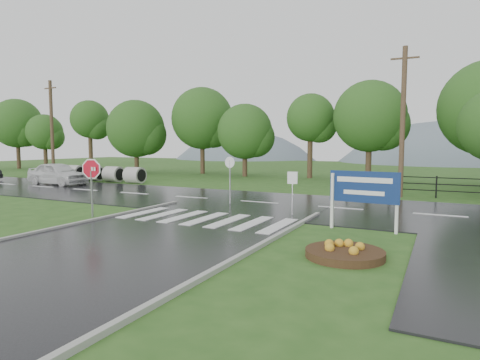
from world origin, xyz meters
The scene contains 17 objects.
ground centered at (0.00, 0.00, 0.00)m, with size 120.00×120.00×0.00m, color #2C561C.
main_road centered at (0.00, 10.00, 0.00)m, with size 90.00×8.00×0.04m, color black.
walkway centered at (8.50, 4.00, 0.00)m, with size 2.20×11.00×0.04m, color black.
crosswalk centered at (0.00, 5.00, 0.06)m, with size 6.50×2.80×0.02m.
curb_right centered at (3.55, -4.00, 0.00)m, with size 0.15×24.00×0.12m, color #A3A39B.
fence_west centered at (7.75, 16.00, 0.72)m, with size 9.58×0.08×1.20m.
hills centered at (3.49, 65.00, -15.54)m, with size 102.00×48.00×48.00m.
treeline centered at (1.00, 24.00, 0.00)m, with size 83.20×5.20×10.00m.
culvert_pipes centered at (-15.54, 15.00, 0.60)m, with size 7.60×1.20×1.20m.
stop_sign centered at (-4.31, 3.47, 1.74)m, with size 1.07×0.29×2.48m.
estate_billboard centered at (5.72, 5.77, 1.38)m, with size 2.29×0.22×2.00m.
flower_bed centered at (5.89, 2.29, 0.15)m, with size 2.01×2.01×0.40m.
reg_sign_small centered at (2.69, 7.28, 1.31)m, with size 0.39×0.11×1.80m.
reg_sign_round centered at (-1.05, 8.93, 1.45)m, with size 0.53×0.08×2.30m.
car_white centered at (-16.38, 11.52, 0.00)m, with size 4.79×1.93×1.63m, color silver.
utility_pole_west centered at (-21.90, 15.50, 4.20)m, with size 1.47×0.28×8.27m.
utility_pole_east centered at (5.99, 15.50, 4.11)m, with size 1.44×0.27×8.08m.
Camera 1 is at (8.06, -7.88, 2.90)m, focal length 30.00 mm.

